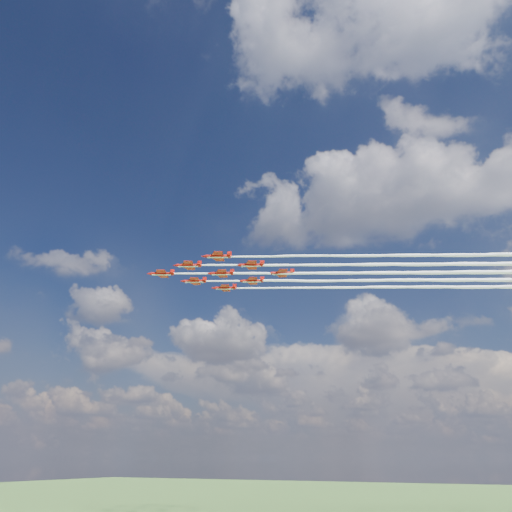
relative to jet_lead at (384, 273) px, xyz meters
The scene contains 9 objects.
jet_lead is the anchor object (origin of this frame).
jet_row2_port 12.72m from the jet_lead, 11.77° to the right, with size 141.02×69.43×2.32m.
jet_row2_starb 12.72m from the jet_lead, 62.75° to the left, with size 141.02×69.43×2.32m.
jet_row3_port 25.43m from the jet_lead, 11.77° to the right, with size 141.02×69.43×2.32m.
jet_row3_centre 20.24m from the jet_lead, 25.49° to the left, with size 141.02×69.43×2.32m.
jet_row3_starb 25.43m from the jet_lead, 62.75° to the left, with size 141.02×69.43×2.32m.
jet_row4_port 31.32m from the jet_lead, 11.26° to the left, with size 141.02×69.43×2.32m.
jet_row4_starb 31.32m from the jet_lead, 39.72° to the left, with size 141.02×69.43×2.32m.
jet_tail 40.49m from the jet_lead, 25.49° to the left, with size 141.02×69.43×2.32m.
Camera 1 is at (80.87, -138.48, 17.92)m, focal length 35.00 mm.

